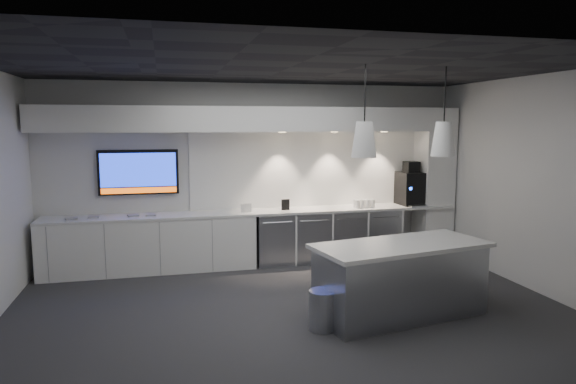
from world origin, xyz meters
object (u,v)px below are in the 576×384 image
object	(u,v)px
island	(400,279)
coffee_machine	(411,187)
wall_tv	(139,172)
bin	(323,310)

from	to	relation	value
island	coffee_machine	bearing A→B (deg)	50.51
island	coffee_machine	size ratio (longest dim) A/B	2.94
wall_tv	island	xyz separation A→B (m)	(3.15, -2.97, -1.10)
wall_tv	island	size ratio (longest dim) A/B	0.55
wall_tv	coffee_machine	world-z (taller)	wall_tv
wall_tv	bin	bearing A→B (deg)	-56.26
bin	island	bearing A→B (deg)	10.07
wall_tv	island	world-z (taller)	wall_tv
bin	coffee_machine	size ratio (longest dim) A/B	0.59
bin	coffee_machine	distance (m)	3.99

